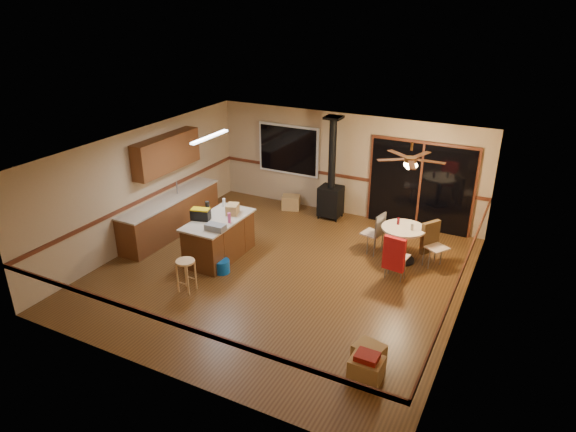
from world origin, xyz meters
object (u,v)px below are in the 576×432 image
Objects in this scene: blue_bucket at (222,266)px; dining_table at (403,238)px; wood_stove at (331,191)px; chair_left at (377,229)px; box_corner_b at (369,355)px; bar_stool at (186,276)px; box_under_window at (291,202)px; chair_right at (431,238)px; toolbox_black at (201,215)px; kitchen_island at (219,238)px; chair_near at (395,254)px; box_corner_a at (366,369)px; toolbox_grey at (215,227)px.

dining_table is at bearing 34.72° from blue_bucket.
wood_stove is 2.66m from dining_table.
chair_left reaches higher than box_corner_b.
bar_stool reaches higher than box_under_window.
dining_table is 1.32× the size of chair_right.
toolbox_black is 3.42m from box_under_window.
wood_stove is 3.62m from toolbox_black.
kitchen_island is at bearing 31.74° from toolbox_black.
toolbox_black is 0.56× the size of chair_near.
box_under_window is 6.31m from box_corner_b.
kitchen_island is 4.66m from box_corner_a.
box_corner_a is at bearing -24.48° from blue_bucket.
bar_stool is 4.16m from chair_left.
kitchen_island is 3.12m from box_under_window.
blue_bucket is at bearing -52.96° from kitchen_island.
toolbox_grey is 0.89× the size of box_under_window.
chair_near is (3.34, 1.22, -0.37)m from toolbox_grey.
chair_near is at bearing 13.39° from toolbox_black.
box_under_window is (-3.92, 1.32, -0.41)m from chair_right.
chair_near is at bearing -84.99° from dining_table.
box_corner_a is 0.33m from box_corner_b.
toolbox_grey reaches higher than dining_table.
wood_stove reaches higher than chair_right.
chair_right is at bearing -24.62° from wood_stove.
toolbox_black is at bearing -148.26° from kitchen_island.
blue_bucket is 0.64× the size of chair_left.
bar_stool is 4.53m from box_under_window.
dining_table is 3.56m from box_corner_b.
wood_stove is at bearing 117.88° from box_corner_a.
wood_stove is 1.27m from box_under_window.
bar_stool is 0.93× the size of chair_right.
toolbox_black is at bearing 112.57° from bar_stool.
chair_right reaches higher than dining_table.
kitchen_island reaches higher than box_under_window.
kitchen_island is 4.45m from chair_right.
blue_bucket is (0.19, 0.89, -0.19)m from bar_stool.
chair_right is (2.78, -1.27, -0.13)m from wood_stove.
box_corner_a is at bearing -24.79° from toolbox_black.
box_corner_a reaches higher than blue_bucket.
toolbox_black is 1.18m from blue_bucket.
blue_bucket is at bearing -145.28° from dining_table.
wood_stove is 3.86× the size of bar_stool.
box_corner_b is at bearing -61.22° from wood_stove.
bar_stool is at bearing -103.63° from wood_stove.
box_under_window reaches higher than box_corner_a.
box_under_window is (0.46, 3.29, -0.83)m from toolbox_black.
chair_left reaches higher than box_under_window.
wood_stove is at bearing 155.38° from chair_right.
chair_near is at bearing -54.87° from chair_left.
bar_stool is 3.95m from box_corner_a.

